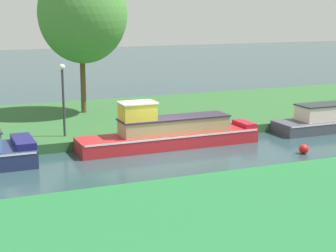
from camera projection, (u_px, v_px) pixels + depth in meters
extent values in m
plane|color=#284145|center=(168.00, 155.00, 22.00)|extent=(120.00, 120.00, 0.00)
cube|color=#2D5D2E|center=(115.00, 118.00, 28.27)|extent=(72.00, 10.00, 0.40)
cube|color=#216835|center=(306.00, 234.00, 13.85)|extent=(72.00, 10.00, 0.40)
cube|color=red|center=(169.00, 140.00, 23.23)|extent=(7.81, 1.54, 0.60)
cube|color=white|center=(169.00, 134.00, 23.18)|extent=(7.65, 1.57, 0.07)
cube|color=tan|center=(174.00, 125.00, 23.20)|extent=(4.65, 1.17, 0.61)
cube|color=#2F2535|center=(174.00, 118.00, 23.13)|extent=(4.75, 1.23, 0.06)
cube|color=gold|center=(138.00, 112.00, 22.44)|extent=(1.38, 0.99, 0.74)
cube|color=beige|center=(137.00, 103.00, 22.36)|extent=(1.48, 1.05, 0.06)
cube|color=#B4162A|center=(244.00, 124.00, 24.52)|extent=(0.53, 1.30, 0.19)
cube|color=#434450|center=(336.00, 124.00, 26.53)|extent=(6.37, 1.60, 0.56)
cube|color=silver|center=(336.00, 119.00, 26.48)|extent=(6.24, 1.63, 0.07)
cube|color=beige|center=(336.00, 111.00, 26.39)|extent=(3.99, 1.21, 0.69)
cube|color=navy|center=(23.00, 141.00, 20.87)|extent=(0.72, 2.01, 0.26)
cylinder|color=brown|center=(83.00, 77.00, 28.44)|extent=(0.27, 0.27, 3.71)
ellipsoid|color=#4A873B|center=(83.00, 13.00, 27.42)|extent=(4.45, 4.53, 4.97)
cylinder|color=#333338|center=(64.00, 103.00, 23.18)|extent=(0.10, 0.10, 2.83)
sphere|color=white|center=(62.00, 67.00, 22.85)|extent=(0.24, 0.24, 0.24)
cylinder|color=#4B421F|center=(128.00, 125.00, 23.63)|extent=(0.14, 0.14, 0.86)
cylinder|color=#552F26|center=(219.00, 119.00, 25.31)|extent=(0.15, 0.15, 0.70)
sphere|color=red|center=(304.00, 149.00, 22.16)|extent=(0.38, 0.38, 0.38)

